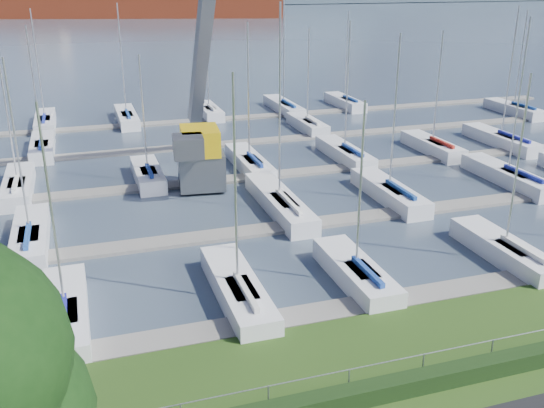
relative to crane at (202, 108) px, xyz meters
name	(u,v)px	position (x,y,z in m)	size (l,w,h in m)	color
water	(91,12)	(0.76, 234.00, -5.73)	(800.00, 540.00, 0.20)	#3F4C5C
hedge	(379,391)	(0.76, -26.40, -4.98)	(80.00, 0.70, 0.70)	black
fence	(375,364)	(0.76, -26.00, -4.13)	(0.04, 0.04, 80.00)	gray
docks	(215,181)	(0.76, 0.00, -5.55)	(90.00, 41.60, 0.25)	gray
crane	(202,108)	(0.00, 0.00, 0.00)	(4.96, 13.34, 22.35)	slate
cargo_ship_mid	(129,6)	(13.02, 191.79, -1.80)	(102.45, 44.15, 21.50)	maroon
sailboat_fleet	(165,104)	(-2.30, 2.14, 0.02)	(76.30, 49.18, 13.32)	silver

